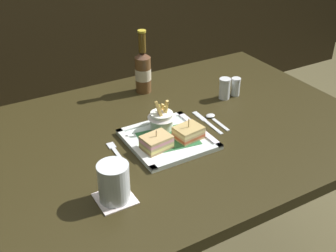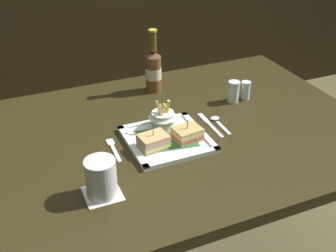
{
  "view_description": "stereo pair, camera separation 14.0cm",
  "coord_description": "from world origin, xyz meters",
  "px_view_note": "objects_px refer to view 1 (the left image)",
  "views": [
    {
      "loc": [
        -0.62,
        -1.07,
        1.5
      ],
      "look_at": [
        -0.02,
        -0.03,
        0.78
      ],
      "focal_mm": 45.31,
      "sensor_mm": 36.0,
      "label": 1
    },
    {
      "loc": [
        -0.49,
        -1.13,
        1.5
      ],
      "look_at": [
        -0.02,
        -0.03,
        0.78
      ],
      "focal_mm": 45.31,
      "sensor_mm": 36.0,
      "label": 2
    }
  ],
  "objects_px": {
    "square_plate": "(168,140)",
    "knife": "(206,121)",
    "fries_cup": "(162,118)",
    "fork": "(116,152)",
    "water_glass": "(114,184)",
    "sandwich_half_left": "(156,142)",
    "dining_table": "(168,161)",
    "beer_bottle": "(143,70)",
    "spoon": "(213,118)",
    "pepper_shaker": "(235,88)",
    "salt_shaker": "(225,90)",
    "sandwich_half_right": "(188,133)"
  },
  "relations": [
    {
      "from": "square_plate",
      "to": "knife",
      "type": "bearing_deg",
      "value": 13.22
    },
    {
      "from": "fries_cup",
      "to": "fork",
      "type": "xyz_separation_m",
      "value": [
        -0.19,
        -0.04,
        -0.05
      ]
    },
    {
      "from": "fries_cup",
      "to": "water_glass",
      "type": "bearing_deg",
      "value": -138.98
    },
    {
      "from": "sandwich_half_left",
      "to": "knife",
      "type": "xyz_separation_m",
      "value": [
        0.24,
        0.07,
        -0.03
      ]
    },
    {
      "from": "dining_table",
      "to": "fork",
      "type": "xyz_separation_m",
      "value": [
        -0.21,
        -0.03,
        0.12
      ]
    },
    {
      "from": "square_plate",
      "to": "fries_cup",
      "type": "relative_size",
      "value": 2.3
    },
    {
      "from": "water_glass",
      "to": "fork",
      "type": "xyz_separation_m",
      "value": [
        0.09,
        0.21,
        -0.05
      ]
    },
    {
      "from": "beer_bottle",
      "to": "spoon",
      "type": "height_order",
      "value": "beer_bottle"
    },
    {
      "from": "pepper_shaker",
      "to": "sandwich_half_left",
      "type": "bearing_deg",
      "value": -157.43
    },
    {
      "from": "knife",
      "to": "pepper_shaker",
      "type": "distance_m",
      "value": 0.25
    },
    {
      "from": "water_glass",
      "to": "salt_shaker",
      "type": "bearing_deg",
      "value": 28.94
    },
    {
      "from": "sandwich_half_left",
      "to": "knife",
      "type": "bearing_deg",
      "value": 16.82
    },
    {
      "from": "dining_table",
      "to": "knife",
      "type": "distance_m",
      "value": 0.2
    },
    {
      "from": "spoon",
      "to": "beer_bottle",
      "type": "bearing_deg",
      "value": 108.7
    },
    {
      "from": "beer_bottle",
      "to": "fork",
      "type": "relative_size",
      "value": 1.83
    },
    {
      "from": "dining_table",
      "to": "pepper_shaker",
      "type": "distance_m",
      "value": 0.42
    },
    {
      "from": "sandwich_half_right",
      "to": "water_glass",
      "type": "distance_m",
      "value": 0.36
    },
    {
      "from": "salt_shaker",
      "to": "sandwich_half_right",
      "type": "bearing_deg",
      "value": -146.34
    },
    {
      "from": "dining_table",
      "to": "fries_cup",
      "type": "height_order",
      "value": "fries_cup"
    },
    {
      "from": "water_glass",
      "to": "dining_table",
      "type": "bearing_deg",
      "value": 37.87
    },
    {
      "from": "dining_table",
      "to": "knife",
      "type": "xyz_separation_m",
      "value": [
        0.15,
        -0.01,
        0.12
      ]
    },
    {
      "from": "sandwich_half_left",
      "to": "spoon",
      "type": "xyz_separation_m",
      "value": [
        0.27,
        0.08,
        -0.03
      ]
    },
    {
      "from": "dining_table",
      "to": "fries_cup",
      "type": "bearing_deg",
      "value": 142.58
    },
    {
      "from": "water_glass",
      "to": "spoon",
      "type": "xyz_separation_m",
      "value": [
        0.48,
        0.23,
        -0.05
      ]
    },
    {
      "from": "spoon",
      "to": "pepper_shaker",
      "type": "height_order",
      "value": "pepper_shaker"
    },
    {
      "from": "sandwich_half_left",
      "to": "square_plate",
      "type": "bearing_deg",
      "value": 26.87
    },
    {
      "from": "dining_table",
      "to": "fries_cup",
      "type": "xyz_separation_m",
      "value": [
        -0.02,
        0.01,
        0.18
      ]
    },
    {
      "from": "fork",
      "to": "knife",
      "type": "bearing_deg",
      "value": 2.56
    },
    {
      "from": "sandwich_half_right",
      "to": "knife",
      "type": "bearing_deg",
      "value": 30.95
    },
    {
      "from": "dining_table",
      "to": "fork",
      "type": "bearing_deg",
      "value": -172.55
    },
    {
      "from": "dining_table",
      "to": "square_plate",
      "type": "height_order",
      "value": "square_plate"
    },
    {
      "from": "salt_shaker",
      "to": "water_glass",
      "type": "bearing_deg",
      "value": -151.06
    },
    {
      "from": "square_plate",
      "to": "fork",
      "type": "xyz_separation_m",
      "value": [
        -0.18,
        0.03,
        -0.0
      ]
    },
    {
      "from": "dining_table",
      "to": "knife",
      "type": "bearing_deg",
      "value": -4.19
    },
    {
      "from": "dining_table",
      "to": "sandwich_half_left",
      "type": "distance_m",
      "value": 0.2
    },
    {
      "from": "beer_bottle",
      "to": "pepper_shaker",
      "type": "xyz_separation_m",
      "value": [
        0.3,
        -0.21,
        -0.06
      ]
    },
    {
      "from": "sandwich_half_right",
      "to": "salt_shaker",
      "type": "xyz_separation_m",
      "value": [
        0.29,
        0.19,
        0.01
      ]
    },
    {
      "from": "beer_bottle",
      "to": "spoon",
      "type": "xyz_separation_m",
      "value": [
        0.11,
        -0.33,
        -0.09
      ]
    },
    {
      "from": "dining_table",
      "to": "pepper_shaker",
      "type": "height_order",
      "value": "pepper_shaker"
    },
    {
      "from": "sandwich_half_right",
      "to": "beer_bottle",
      "type": "bearing_deg",
      "value": 84.01
    },
    {
      "from": "spoon",
      "to": "salt_shaker",
      "type": "relative_size",
      "value": 1.5
    },
    {
      "from": "sandwich_half_right",
      "to": "fries_cup",
      "type": "xyz_separation_m",
      "value": [
        -0.05,
        0.1,
        0.02
      ]
    },
    {
      "from": "square_plate",
      "to": "pepper_shaker",
      "type": "relative_size",
      "value": 3.57
    },
    {
      "from": "salt_shaker",
      "to": "pepper_shaker",
      "type": "relative_size",
      "value": 1.14
    },
    {
      "from": "pepper_shaker",
      "to": "dining_table",
      "type": "bearing_deg",
      "value": -163.78
    },
    {
      "from": "sandwich_half_left",
      "to": "salt_shaker",
      "type": "height_order",
      "value": "salt_shaker"
    },
    {
      "from": "knife",
      "to": "spoon",
      "type": "bearing_deg",
      "value": 7.0
    },
    {
      "from": "sandwich_half_right",
      "to": "pepper_shaker",
      "type": "relative_size",
      "value": 1.31
    },
    {
      "from": "water_glass",
      "to": "spoon",
      "type": "relative_size",
      "value": 0.87
    },
    {
      "from": "water_glass",
      "to": "fork",
      "type": "bearing_deg",
      "value": 65.58
    }
  ]
}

